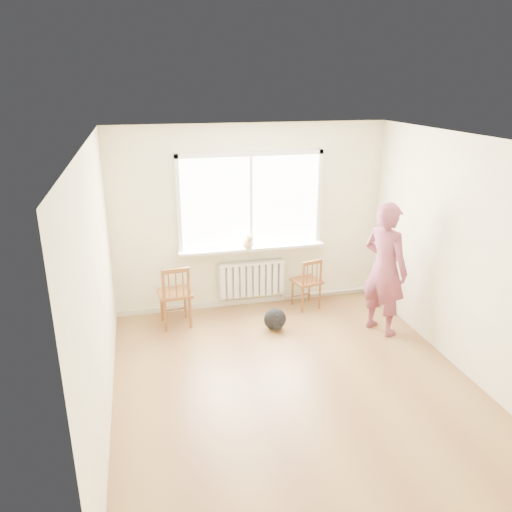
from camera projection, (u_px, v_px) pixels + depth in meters
floor at (295, 384)px, 5.63m from camera, size 4.50×4.50×0.00m
ceiling at (302, 141)px, 4.73m from camera, size 4.50×4.50×0.00m
back_wall at (250, 218)px, 7.25m from camera, size 4.00×0.01×2.70m
window at (251, 197)px, 7.12m from camera, size 2.12×0.05×1.42m
windowsill at (252, 248)px, 7.29m from camera, size 2.15×0.22×0.04m
radiator at (252, 278)px, 7.47m from camera, size 1.00×0.12×0.55m
heating_pipe at (328, 292)px, 7.89m from camera, size 1.40×0.04×0.04m
baseboard at (251, 301)px, 7.67m from camera, size 4.00×0.03×0.08m
chair_left at (175, 296)px, 6.83m from camera, size 0.48×0.46×0.90m
chair_right at (308, 283)px, 7.40m from camera, size 0.46×0.45×0.79m
person at (385, 269)px, 6.56m from camera, size 0.68×0.78×1.80m
cat at (248, 242)px, 7.15m from camera, size 0.18×0.39×0.26m
backpack at (275, 319)px, 6.83m from camera, size 0.32×0.24×0.31m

